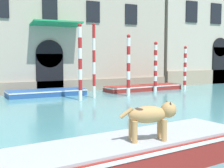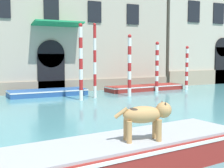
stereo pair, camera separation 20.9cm
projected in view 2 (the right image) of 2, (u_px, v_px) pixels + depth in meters
name	position (u px, v px, depth m)	size (l,w,h in m)	color
boat_foreground	(97.00, 159.00, 6.68)	(7.91, 2.58, 0.72)	maroon
dog_on_deck	(147.00, 115.00, 6.85)	(1.29, 0.58, 0.87)	tan
boat_moored_near_palazzo	(48.00, 92.00, 20.00)	(4.99, 1.79, 0.39)	#234C8C
boat_moored_far	(145.00, 88.00, 22.97)	(6.14, 1.90, 0.38)	maroon
mooring_pole_0	(95.00, 61.00, 18.82)	(0.19, 0.19, 4.51)	white
mooring_pole_1	(130.00, 65.00, 19.66)	(0.24, 0.24, 3.90)	white
mooring_pole_3	(187.00, 68.00, 23.33)	(0.23, 0.23, 3.27)	white
mooring_pole_4	(157.00, 66.00, 22.21)	(0.25, 0.25, 3.55)	white
mooring_pole_5	(81.00, 62.00, 17.73)	(0.22, 0.22, 4.39)	white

